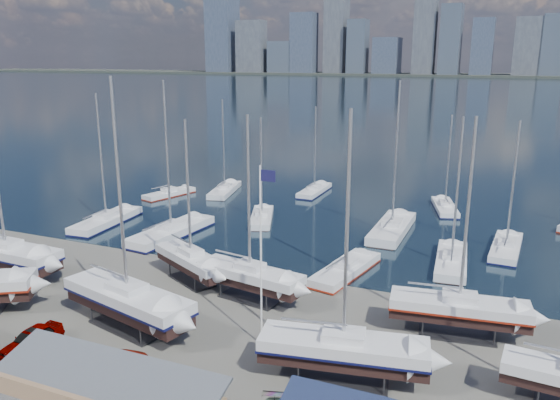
% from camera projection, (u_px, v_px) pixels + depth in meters
% --- Properties ---
extents(ground, '(1400.00, 1400.00, 0.00)m').
position_uv_depth(ground, '(233.00, 324.00, 40.39)').
color(ground, '#605E59').
rests_on(ground, ground).
extents(water, '(1400.00, 600.00, 0.40)m').
position_uv_depth(water, '(481.00, 91.00, 316.79)').
color(water, '#19273A').
rests_on(water, ground).
extents(far_shore, '(1400.00, 80.00, 2.20)m').
position_uv_depth(far_shore, '(496.00, 76.00, 548.26)').
color(far_shore, '#2D332D').
rests_on(far_shore, ground).
extents(skyline, '(639.14, 43.80, 107.69)m').
position_uv_depth(skyline, '(491.00, 36.00, 536.00)').
color(skyline, '#475166').
rests_on(skyline, far_shore).
extents(sailboat_cradle_0, '(11.01, 3.43, 17.51)m').
position_uv_depth(sailboat_cradle_0, '(7.00, 254.00, 48.62)').
color(sailboat_cradle_0, '#2D2D33').
rests_on(sailboat_cradle_0, ground).
extents(sailboat_cradle_2, '(8.78, 6.13, 14.25)m').
position_uv_depth(sailboat_cradle_2, '(191.00, 260.00, 47.57)').
color(sailboat_cradle_2, '#2D2D33').
rests_on(sailboat_cradle_2, ground).
extents(sailboat_cradle_3, '(11.64, 5.74, 17.97)m').
position_uv_depth(sailboat_cradle_3, '(128.00, 300.00, 39.37)').
color(sailboat_cradle_3, '#2D2D33').
rests_on(sailboat_cradle_3, ground).
extents(sailboat_cradle_4, '(9.44, 4.07, 14.99)m').
position_uv_depth(sailboat_cradle_4, '(250.00, 276.00, 44.06)').
color(sailboat_cradle_4, '#2D2D33').
rests_on(sailboat_cradle_4, ground).
extents(sailboat_cradle_5, '(10.57, 4.58, 16.49)m').
position_uv_depth(sailboat_cradle_5, '(343.00, 349.00, 32.83)').
color(sailboat_cradle_5, '#2D2D33').
rests_on(sailboat_cradle_5, ground).
extents(sailboat_cradle_6, '(9.83, 3.86, 15.50)m').
position_uv_depth(sailboat_cradle_6, '(459.00, 309.00, 38.25)').
color(sailboat_cradle_6, '#2D2D33').
rests_on(sailboat_cradle_6, ground).
extents(sailboat_moored_0, '(3.70, 10.87, 15.99)m').
position_uv_depth(sailboat_moored_0, '(107.00, 222.00, 64.25)').
color(sailboat_moored_0, black).
rests_on(sailboat_moored_0, water).
extents(sailboat_moored_1, '(4.55, 8.31, 11.97)m').
position_uv_depth(sailboat_moored_1, '(169.00, 194.00, 77.39)').
color(sailboat_moored_1, black).
rests_on(sailboat_moored_1, water).
extents(sailboat_moored_2, '(4.60, 9.70, 14.12)m').
position_uv_depth(sailboat_moored_2, '(225.00, 191.00, 79.07)').
color(sailboat_moored_2, black).
rests_on(sailboat_moored_2, water).
extents(sailboat_moored_3, '(4.51, 12.10, 17.67)m').
position_uv_depth(sailboat_moored_3, '(171.00, 234.00, 60.00)').
color(sailboat_moored_3, black).
rests_on(sailboat_moored_3, water).
extents(sailboat_moored_4, '(5.34, 8.94, 13.05)m').
position_uv_depth(sailboat_moored_4, '(262.00, 218.00, 65.71)').
color(sailboat_moored_4, black).
rests_on(sailboat_moored_4, water).
extents(sailboat_moored_5, '(2.56, 8.78, 13.08)m').
position_uv_depth(sailboat_moored_5, '(314.00, 191.00, 78.93)').
color(sailboat_moored_5, black).
rests_on(sailboat_moored_5, water).
extents(sailboat_moored_6, '(4.47, 9.94, 14.36)m').
position_uv_depth(sailboat_moored_6, '(345.00, 271.00, 49.51)').
color(sailboat_moored_6, black).
rests_on(sailboat_moored_6, water).
extents(sailboat_moored_7, '(3.36, 11.68, 17.59)m').
position_uv_depth(sailboat_moored_7, '(392.00, 230.00, 61.14)').
color(sailboat_moored_7, black).
rests_on(sailboat_moored_7, water).
extents(sailboat_moored_8, '(4.55, 8.92, 12.85)m').
position_uv_depth(sailboat_moored_8, '(445.00, 208.00, 70.19)').
color(sailboat_moored_8, black).
rests_on(sailboat_moored_8, water).
extents(sailboat_moored_9, '(3.43, 9.92, 14.72)m').
position_uv_depth(sailboat_moored_9, '(451.00, 262.00, 51.63)').
color(sailboat_moored_9, black).
rests_on(sailboat_moored_9, water).
extents(sailboat_moored_10, '(3.22, 9.45, 13.90)m').
position_uv_depth(sailboat_moored_10, '(506.00, 249.00, 55.26)').
color(sailboat_moored_10, black).
rests_on(sailboat_moored_10, water).
extents(car_a, '(1.88, 4.49, 1.52)m').
position_uv_depth(car_a, '(32.00, 339.00, 36.67)').
color(car_a, gray).
rests_on(car_a, ground).
extents(car_b, '(5.07, 3.36, 1.58)m').
position_uv_depth(car_b, '(51.00, 370.00, 33.04)').
color(car_b, gray).
rests_on(car_b, ground).
extents(car_c, '(3.02, 5.48, 1.45)m').
position_uv_depth(car_c, '(111.00, 375.00, 32.56)').
color(car_c, gray).
rests_on(car_c, ground).
extents(flagpole, '(1.11, 0.12, 12.55)m').
position_uv_depth(flagpole, '(262.00, 245.00, 35.58)').
color(flagpole, white).
rests_on(flagpole, ground).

